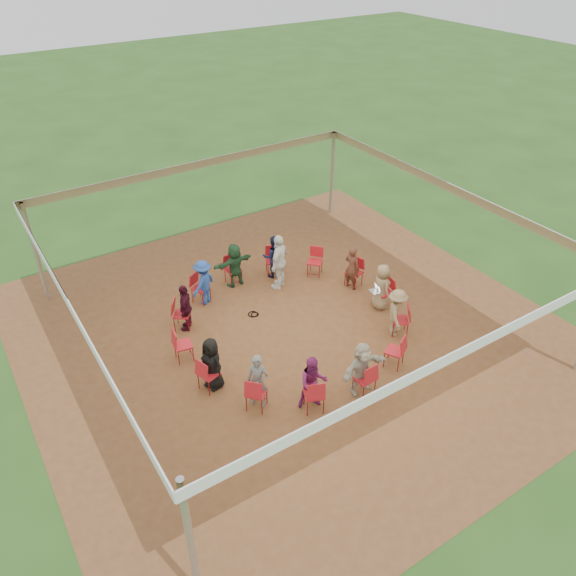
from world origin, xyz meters
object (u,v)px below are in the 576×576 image
chair_10 (314,394)px  chair_12 (395,351)px  chair_4 (233,270)px  standing_person (279,262)px  chair_11 (365,378)px  person_seated_7 (258,381)px  chair_6 (182,314)px  person_seated_10 (396,313)px  chair_1 (354,273)px  chair_8 (209,374)px  person_seated_1 (352,268)px  chair_3 (273,261)px  chair_9 (256,393)px  person_seated_5 (186,307)px  person_seated_2 (273,256)px  chair_5 (201,288)px  chair_7 (183,345)px  person_seated_8 (313,383)px  person_seated_3 (235,265)px  person_seated_0 (381,287)px  cable_coil (254,314)px  chair_2 (315,262)px  person_seated_9 (362,368)px  chair_13 (400,320)px  person_seated_6 (212,364)px  person_seated_4 (203,282)px  laptop (376,289)px

chair_10 → chair_12: (2.46, 0.14, 0.00)m
chair_4 → standing_person: standing_person is taller
chair_11 → person_seated_7: 2.43m
chair_6 → person_seated_10: person_seated_10 is taller
chair_1 → standing_person: size_ratio=0.53×
chair_6 → chair_8: (-0.41, -2.43, 0.00)m
chair_8 → person_seated_1: size_ratio=0.67×
chair_3 → chair_9: size_ratio=1.00×
person_seated_5 → person_seated_10: same height
chair_9 → person_seated_7: (0.09, 0.08, 0.23)m
chair_9 → chair_10: size_ratio=1.00×
chair_6 → standing_person: 3.24m
chair_9 → person_seated_1: bearing=77.4°
person_seated_2 → person_seated_5: (-3.26, -0.94, 0.00)m
chair_5 → chair_10: size_ratio=1.00×
chair_7 → person_seated_8: (1.76, -2.99, 0.23)m
person_seated_7 → person_seated_8: same height
chair_10 → person_seated_3: 5.43m
person_seated_0 → cable_coil: (-3.15, 1.59, -0.66)m
chair_11 → person_seated_5: bearing=115.1°
chair_1 → person_seated_10: 2.43m
chair_4 → chair_10: same height
chair_2 → chair_5: (-3.49, 0.59, 0.00)m
person_seated_1 → chair_10: bearing=116.3°
person_seated_1 → person_seated_9: size_ratio=1.00×
chair_11 → person_seated_9: person_seated_9 is taller
person_seated_1 → cable_coil: bearing=66.9°
person_seated_5 → person_seated_10: (4.44, -3.15, 0.00)m
chair_3 → chair_1: bearing=154.3°
chair_12 → person_seated_0: (1.31, 2.03, 0.23)m
chair_6 → standing_person: (3.20, 0.29, 0.40)m
chair_12 → person_seated_10: 1.26m
chair_1 → person_seated_10: size_ratio=0.67×
person_seated_0 → person_seated_2: same height
chair_9 → standing_person: (3.00, 3.83, 0.40)m
chair_13 → person_seated_9: 2.43m
chair_3 → person_seated_5: 3.48m
chair_2 → chair_9: bearing=90.0°
chair_5 → person_seated_1: (3.99, -1.73, 0.23)m
chair_1 → person_seated_7: size_ratio=0.67×
person_seated_3 → chair_10: bearing=76.9°
chair_1 → person_seated_6: size_ratio=0.67×
chair_8 → person_seated_7: size_ratio=0.67×
chair_12 → standing_person: standing_person is taller
person_seated_4 → person_seated_10: same height
chair_12 → laptop: 2.36m
chair_2 → chair_8: same height
chair_13 → laptop: bearing=26.0°
chair_5 → chair_7: 2.47m
chair_7 → chair_9: size_ratio=1.00×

